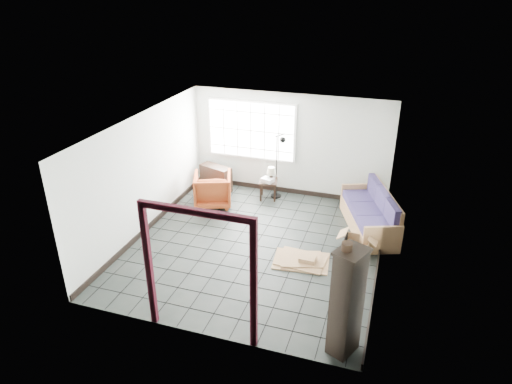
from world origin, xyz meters
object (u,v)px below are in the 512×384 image
(side_table, at_px, (268,184))
(tall_shelf, at_px, (347,302))
(armchair, at_px, (213,188))
(futon_sofa, at_px, (372,215))

(side_table, xyz_separation_m, tall_shelf, (2.55, -4.64, 0.50))
(armchair, bearing_deg, tall_shelf, 112.83)
(armchair, distance_m, tall_shelf, 5.42)
(futon_sofa, distance_m, side_table, 2.72)
(futon_sofa, distance_m, armchair, 3.80)
(armchair, relative_size, tall_shelf, 0.51)
(side_table, distance_m, tall_shelf, 5.32)
(futon_sofa, bearing_deg, side_table, 142.80)
(futon_sofa, relative_size, side_table, 4.32)
(side_table, relative_size, tall_shelf, 0.30)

